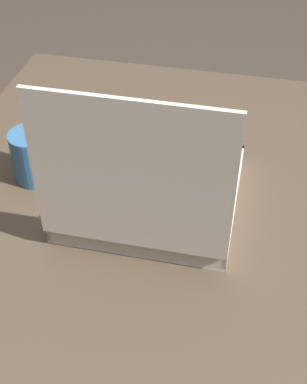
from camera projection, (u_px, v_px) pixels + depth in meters
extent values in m
cube|color=#4C3D2D|center=(169.00, 196.00, 1.04)|extent=(0.94, 0.97, 0.03)
cylinder|color=#4C3D2D|center=(62.00, 176.00, 1.68)|extent=(0.06, 0.06, 0.72)
cube|color=white|center=(153.00, 197.00, 1.01)|extent=(0.31, 0.31, 0.01)
cube|color=beige|center=(169.00, 144.00, 1.11)|extent=(0.31, 0.01, 0.03)
cube|color=beige|center=(134.00, 247.00, 0.89)|extent=(0.31, 0.01, 0.03)
cube|color=beige|center=(234.00, 201.00, 0.98)|extent=(0.01, 0.31, 0.03)
cube|color=beige|center=(77.00, 179.00, 1.03)|extent=(0.01, 0.31, 0.03)
cube|color=beige|center=(131.00, 179.00, 0.79)|extent=(0.31, 0.01, 0.27)
torus|color=#9E6633|center=(218.00, 176.00, 1.04)|extent=(0.07, 0.07, 0.02)
torus|color=tan|center=(178.00, 172.00, 1.05)|extent=(0.07, 0.07, 0.02)
torus|color=black|center=(145.00, 165.00, 1.07)|extent=(0.07, 0.07, 0.02)
ellipsoid|color=pink|center=(108.00, 155.00, 1.08)|extent=(0.07, 0.07, 0.04)
torus|color=pink|center=(208.00, 226.00, 0.94)|extent=(0.07, 0.07, 0.02)
torus|color=#B77A38|center=(165.00, 223.00, 0.94)|extent=(0.07, 0.07, 0.02)
torus|color=pink|center=(124.00, 216.00, 0.96)|extent=(0.07, 0.07, 0.02)
torus|color=black|center=(86.00, 206.00, 0.98)|extent=(0.07, 0.07, 0.02)
cylinder|color=teal|center=(34.00, 156.00, 1.03)|extent=(0.08, 0.08, 0.10)
cylinder|color=black|center=(30.00, 136.00, 1.00)|extent=(0.07, 0.07, 0.01)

